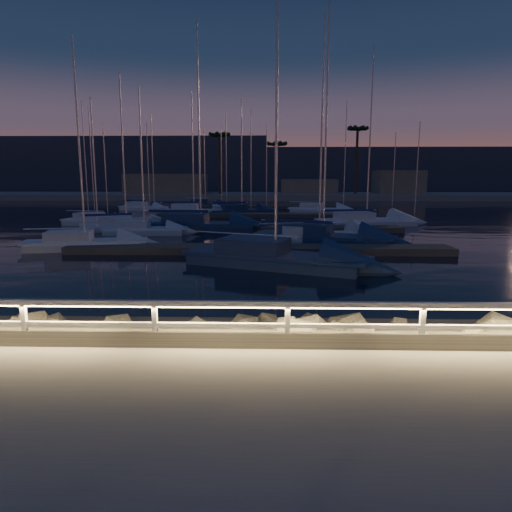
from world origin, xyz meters
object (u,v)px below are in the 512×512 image
object	(u,v)px
sailboat_a	(142,229)
sailboat_g	(198,224)
guard_rail	(240,313)
sailboat_b	(82,242)
sailboat_c	(271,256)
sailboat_j	(240,211)
sailboat_e	(96,221)
sailboat_m	(204,204)
sailboat_d	(316,235)
sailboat_k	(318,209)
sailboat_n	(192,211)
sailboat_l	(364,221)
sailboat_h	(319,236)
sailboat_f	(124,225)
sailboat_i	(142,207)

from	to	relation	value
sailboat_a	sailboat_g	bearing A→B (deg)	32.38
guard_rail	sailboat_b	distance (m)	19.98
sailboat_c	sailboat_j	bearing A→B (deg)	118.36
sailboat_e	sailboat_g	bearing A→B (deg)	-8.34
sailboat_a	sailboat_m	distance (m)	29.46
sailboat_a	sailboat_j	size ratio (longest dim) A/B	0.84
sailboat_a	sailboat_c	distance (m)	14.99
sailboat_g	sailboat_d	bearing A→B (deg)	-29.54
sailboat_k	sailboat_n	xyz separation A→B (m)	(-14.26, -3.45, 0.04)
sailboat_c	sailboat_l	distance (m)	19.88
sailboat_g	sailboat_m	world-z (taller)	sailboat_g
sailboat_d	sailboat_h	bearing A→B (deg)	-86.80
sailboat_n	sailboat_f	bearing A→B (deg)	-104.27
sailboat_a	sailboat_l	bearing A→B (deg)	17.39
sailboat_m	sailboat_l	bearing A→B (deg)	-49.18
sailboat_j	sailboat_k	distance (m)	9.50
guard_rail	sailboat_j	xyz separation A→B (m)	(-2.48, 40.95, -0.95)
sailboat_f	sailboat_g	xyz separation A→B (m)	(6.00, -0.09, 0.06)
sailboat_d	sailboat_c	bearing A→B (deg)	-124.73
sailboat_d	sailboat_g	size ratio (longest dim) A/B	0.89
sailboat_f	sailboat_n	distance (m)	14.48
sailboat_g	sailboat_l	size ratio (longest dim) A/B	1.07
sailboat_c	sailboat_d	bearing A→B (deg)	91.27
guard_rail	sailboat_g	world-z (taller)	sailboat_g
sailboat_l	sailboat_n	distance (m)	19.78
sailboat_c	sailboat_i	distance (m)	37.86
sailboat_b	sailboat_l	bearing A→B (deg)	23.50
sailboat_d	sailboat_j	world-z (taller)	sailboat_d
sailboat_e	sailboat_f	xyz separation A→B (m)	(3.57, -3.36, 0.01)
sailboat_k	sailboat_l	size ratio (longest dim) A/B	0.83
sailboat_d	sailboat_a	bearing A→B (deg)	150.59
sailboat_j	sailboat_l	size ratio (longest dim) A/B	0.85
sailboat_f	sailboat_l	xyz separation A→B (m)	(20.07, 3.77, 0.02)
sailboat_i	sailboat_n	size ratio (longest dim) A/B	0.80
sailboat_a	sailboat_d	size ratio (longest dim) A/B	0.75
guard_rail	sailboat_l	distance (m)	31.70
guard_rail	sailboat_l	world-z (taller)	sailboat_l
guard_rail	sailboat_e	world-z (taller)	sailboat_e
sailboat_d	sailboat_i	size ratio (longest dim) A/B	1.35
sailboat_j	sailboat_m	xyz separation A→B (m)	(-5.74, 12.37, -0.03)
guard_rail	sailboat_k	size ratio (longest dim) A/B	3.56
sailboat_e	sailboat_l	size ratio (longest dim) A/B	0.73
sailboat_m	sailboat_k	bearing A→B (deg)	-28.09
sailboat_e	sailboat_n	xyz separation A→B (m)	(6.78, 10.76, 0.03)
sailboat_b	sailboat_i	xyz separation A→B (m)	(-4.54, 29.74, -0.01)
sailboat_e	sailboat_l	xyz separation A→B (m)	(23.64, 0.41, 0.02)
sailboat_f	sailboat_j	distance (m)	16.70
sailboat_c	sailboat_j	xyz separation A→B (m)	(-3.24, 28.65, -0.04)
guard_rail	sailboat_i	distance (m)	49.07
sailboat_b	sailboat_e	world-z (taller)	sailboat_b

